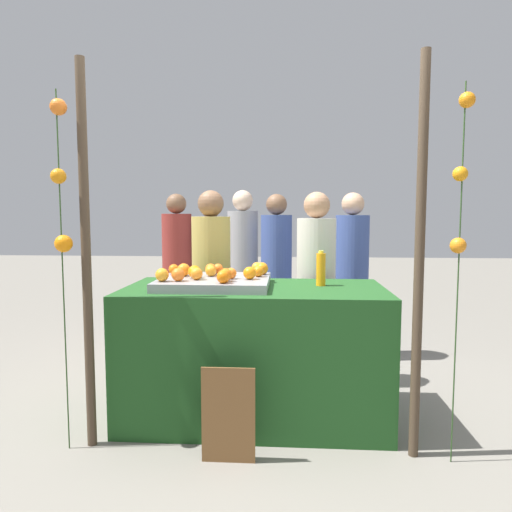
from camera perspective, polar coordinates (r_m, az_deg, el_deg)
The scene contains 32 objects.
ground_plane at distance 3.46m, azimuth -0.17°, elevation -18.90°, with size 24.00×24.00×0.00m, color gray.
stall_counter at distance 3.30m, azimuth -0.18°, elevation -11.66°, with size 1.77×0.88×0.91m, color #1E4C1E.
orange_tray at distance 3.23m, azimuth -5.10°, elevation -3.20°, with size 0.75×0.66×0.06m, color gray.
orange_0 at distance 3.45m, azimuth -4.65°, elevation -1.54°, with size 0.07×0.07×0.07m, color orange.
orange_1 at distance 3.13m, azimuth -0.80°, elevation -2.10°, with size 0.09×0.09×0.09m, color orange.
orange_2 at distance 3.16m, azimuth -3.08°, elevation -2.13°, with size 0.08×0.08×0.08m, color orange.
orange_3 at distance 3.26m, azimuth 0.29°, elevation -1.89°, with size 0.08×0.08×0.08m, color orange.
orange_4 at distance 3.09m, azimuth -9.51°, elevation -2.26°, with size 0.09×0.09×0.09m, color orange.
orange_5 at distance 3.22m, azimuth -7.54°, elevation -1.92°, with size 0.09×0.09×0.09m, color orange.
orange_6 at distance 3.30m, azimuth -5.54°, elevation -1.83°, with size 0.08×0.08×0.08m, color orange.
orange_7 at distance 3.38m, azimuth -5.55°, elevation -1.62°, with size 0.08×0.08×0.08m, color orange.
orange_8 at distance 3.45m, azimuth 0.07°, elevation -1.45°, with size 0.08×0.08×0.08m, color orange.
orange_9 at distance 3.33m, azimuth -8.82°, elevation -1.68°, with size 0.09×0.09×0.09m, color orange.
orange_10 at distance 2.97m, azimuth -4.04°, elevation -2.56°, with size 0.08×0.08×0.08m, color orange.
orange_11 at distance 3.05m, azimuth -3.74°, elevation -2.32°, with size 0.09×0.09×0.09m, color orange.
orange_12 at distance 3.38m, azimuth 0.74°, elevation -1.53°, with size 0.09×0.09×0.09m, color orange.
orange_13 at distance 3.44m, azimuth -10.03°, elevation -1.62°, with size 0.07×0.07×0.07m, color orange.
orange_14 at distance 3.14m, azimuth -7.28°, elevation -2.17°, with size 0.08×0.08×0.08m, color orange.
orange_15 at distance 3.10m, azimuth -11.42°, elevation -2.28°, with size 0.09×0.09×0.09m, color orange.
juice_bottle at distance 3.27m, azimuth 7.94°, elevation -1.60°, with size 0.07×0.07×0.25m.
chalkboard_sign at distance 2.80m, azimuth -3.39°, elevation -18.91°, with size 0.31×0.03×0.57m.
vendor_left at distance 3.95m, azimuth -5.46°, elevation -4.53°, with size 0.32×0.32×1.61m.
vendor_right at distance 3.89m, azimuth 7.32°, elevation -4.81°, with size 0.32×0.32×1.59m.
crowd_person_0 at distance 4.66m, azimuth 11.60°, elevation -3.06°, with size 0.32×0.32×1.62m.
crowd_person_1 at distance 5.33m, azimuth -5.50°, elevation -2.16°, with size 0.31×0.31×1.57m.
crowd_person_2 at distance 4.92m, azimuth 2.49°, elevation -2.52°, with size 0.32×0.32×1.62m.
crowd_person_3 at distance 5.15m, azimuth -1.62°, elevation -1.90°, with size 0.33×0.33×1.67m.
crowd_person_4 at distance 5.27m, azimuth -9.60°, elevation -1.99°, with size 0.33×0.33×1.63m.
canopy_post_left at distance 2.94m, azimuth -20.05°, elevation -0.19°, with size 0.06×0.06×2.31m, color #473828.
canopy_post_right at distance 2.79m, azimuth 19.34°, elevation -0.44°, with size 0.06×0.06×2.31m, color #473828.
garland_strand_left at distance 2.93m, azimuth -22.78°, elevation 7.79°, with size 0.11×0.10×2.12m.
garland_strand_right at distance 2.78m, azimuth 23.83°, elevation 8.13°, with size 0.10×0.09×2.12m.
Camera 1 is at (0.22, -3.15, 1.42)m, focal length 32.71 mm.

